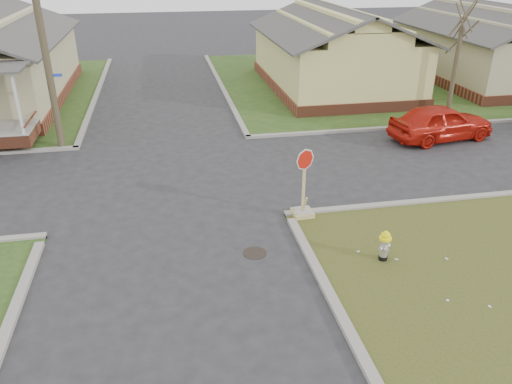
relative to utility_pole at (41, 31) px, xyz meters
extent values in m
plane|color=#262628|center=(4.20, -8.90, -4.66)|extent=(120.00, 120.00, 0.00)
cube|color=#264518|center=(26.20, 9.10, -4.64)|extent=(37.00, 19.00, 0.05)
cylinder|color=black|center=(6.40, -9.40, -4.66)|extent=(0.64, 0.64, 0.01)
cube|color=brown|center=(14.20, 7.60, -4.36)|extent=(7.20, 11.20, 0.60)
cube|color=#D1D07B|center=(14.20, 7.60, -2.76)|extent=(7.00, 11.00, 2.60)
cube|color=brown|center=(24.20, 7.60, -4.36)|extent=(7.20, 11.20, 0.60)
cube|color=tan|center=(24.20, 7.60, -2.76)|extent=(7.00, 11.00, 2.60)
cylinder|color=#3F3424|center=(0.00, 0.00, -0.16)|extent=(0.28, 0.28, 9.00)
cylinder|color=#3F3424|center=(18.20, 1.30, -2.51)|extent=(0.22, 0.22, 4.20)
cylinder|color=black|center=(9.65, -10.39, -4.56)|extent=(0.24, 0.24, 0.11)
cylinder|color=silver|center=(9.65, -10.39, -4.26)|extent=(0.20, 0.20, 0.49)
sphere|color=silver|center=(9.65, -10.39, -4.01)|extent=(0.20, 0.20, 0.20)
cylinder|color=#FFF50D|center=(9.65, -10.39, -3.97)|extent=(0.32, 0.32, 0.06)
cylinder|color=#FFF50D|center=(9.65, -10.39, -3.90)|extent=(0.24, 0.24, 0.11)
sphere|color=#FFF50D|center=(9.65, -10.39, -3.83)|extent=(0.16, 0.16, 0.16)
cube|color=tan|center=(8.22, -7.64, -4.54)|extent=(0.61, 0.61, 0.15)
cube|color=#9F9D92|center=(8.22, -7.64, -4.45)|extent=(0.49, 0.49, 0.04)
cube|color=tan|center=(8.22, -7.64, -3.49)|extent=(0.09, 0.04, 2.05)
cylinder|color=#B6150C|center=(8.22, -7.68, -2.75)|extent=(0.55, 0.24, 0.59)
cylinder|color=silver|center=(8.22, -7.66, -2.75)|extent=(0.62, 0.27, 0.66)
imported|color=red|center=(15.91, -1.98, -3.89)|extent=(4.74, 2.48, 1.54)
camera|label=1|loc=(4.30, -20.64, 2.72)|focal=35.00mm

